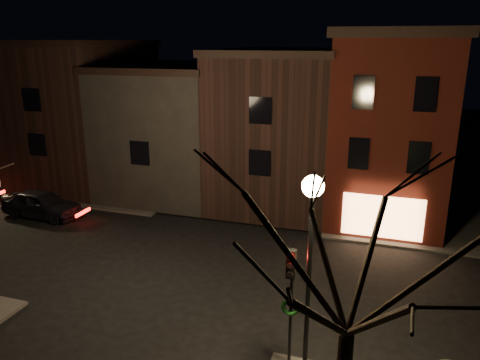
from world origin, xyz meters
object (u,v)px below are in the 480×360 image
Objects in this scene: bare_tree_right at (354,233)px; parked_car_a at (42,204)px; street_lamp_near at (311,225)px; traffic_signal at (291,290)px.

bare_tree_right reaches higher than parked_car_a.
street_lamp_near is at bearing -116.77° from parked_car_a.
street_lamp_near is at bearing -39.37° from traffic_signal.
bare_tree_right is (1.90, -2.99, 3.34)m from traffic_signal.
traffic_signal is at bearing -116.29° from parked_car_a.
parked_car_a is at bearing 152.84° from traffic_signal.
street_lamp_near reaches higher than parked_car_a.
traffic_signal is at bearing 122.41° from bare_tree_right.
bare_tree_right is 1.79× the size of parked_car_a.
bare_tree_right is (1.30, -2.50, 0.97)m from street_lamp_near.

